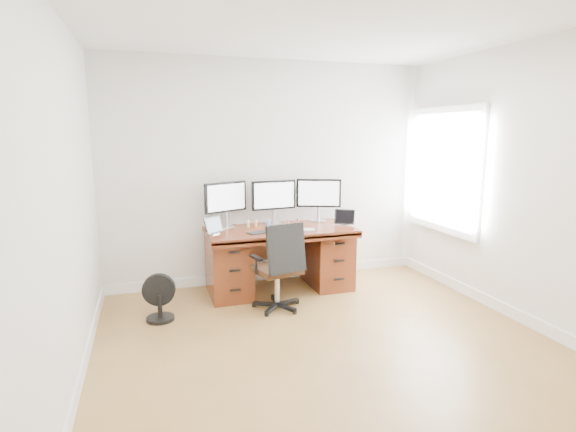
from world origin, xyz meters
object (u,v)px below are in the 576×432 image
object	(u,v)px
office_chair	(279,281)
keyboard	(286,231)
desk	(280,257)
monitor_center	(274,197)
floor_fan	(159,298)

from	to	relation	value
office_chair	keyboard	world-z (taller)	office_chair
desk	monitor_center	distance (m)	0.72
desk	floor_fan	world-z (taller)	desk
office_chair	floor_fan	distance (m)	1.22
floor_fan	keyboard	size ratio (longest dim) A/B	1.72
desk	office_chair	world-z (taller)	office_chair
floor_fan	monitor_center	world-z (taller)	monitor_center
desk	monitor_center	bearing A→B (deg)	89.97
monitor_center	keyboard	xyz separation A→B (m)	(0.01, -0.47, -0.33)
desk	office_chair	xyz separation A→B (m)	(-0.18, -0.59, -0.09)
desk	keyboard	bearing A→B (deg)	-88.20
office_chair	keyboard	size ratio (longest dim) A/B	3.43
desk	monitor_center	size ratio (longest dim) A/B	3.09
floor_fan	monitor_center	bearing A→B (deg)	38.74
floor_fan	keyboard	distance (m)	1.52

